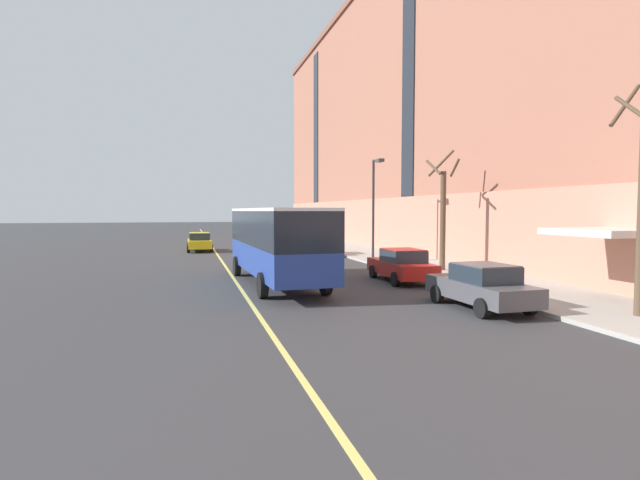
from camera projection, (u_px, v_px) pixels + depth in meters
The scene contains 14 objects.
ground_plane at pixel (301, 289), 21.44m from camera, with size 260.00×260.00×0.00m, color #38383A.
sidewalk at pixel (449, 272), 26.58m from camera, with size 5.07×160.00×0.15m, color #ADA89E.
apartment_facade at pixel (635, 31), 25.14m from camera, with size 15.20×110.00×24.84m.
city_bus at pixel (276, 240), 22.46m from camera, with size 3.19×10.99×3.46m.
parked_car_red_0 at pixel (402, 265), 23.62m from camera, with size 2.07×4.73×1.56m.
parked_car_champagne_1 at pixel (321, 245), 37.46m from camera, with size 2.00×4.79×1.56m.
parked_car_darkgray_3 at pixel (279, 234), 55.34m from camera, with size 2.01×4.21×1.56m.
parked_car_champagne_4 at pixel (299, 240), 44.57m from camera, with size 1.91×4.24×1.56m.
parked_car_darkgray_6 at pixel (482, 286), 17.01m from camera, with size 2.09×4.47×1.56m.
taxi_cab at pixel (199, 242), 41.14m from camera, with size 2.04×4.44×1.56m.
street_tree_mid_block at pixel (443, 212), 26.85m from camera, with size 1.67×1.68×6.55m.
street_lamp at pixel (375, 198), 31.67m from camera, with size 0.36×1.48×6.45m.
fire_hydrant at pixel (509, 289), 18.35m from camera, with size 0.42×0.24×0.72m.
lane_centerline at pixel (236, 281), 23.69m from camera, with size 0.16×140.00×0.01m, color #E0D66B.
Camera 1 is at (-4.68, -20.77, 3.36)m, focal length 28.00 mm.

